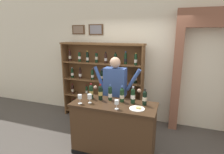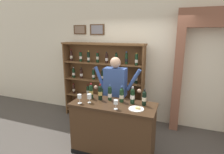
% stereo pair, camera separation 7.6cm
% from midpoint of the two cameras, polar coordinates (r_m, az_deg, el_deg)
% --- Properties ---
extents(ground_plane, '(14.00, 14.00, 0.02)m').
position_cam_midpoint_polar(ground_plane, '(3.71, -0.59, -22.24)').
color(ground_plane, '#47423D').
extents(back_wall, '(12.00, 0.19, 3.48)m').
position_cam_midpoint_polar(back_wall, '(4.55, 6.32, 8.24)').
color(back_wall, beige).
rests_on(back_wall, ground).
extents(wine_shelf, '(2.11, 0.32, 1.93)m').
position_cam_midpoint_polar(wine_shelf, '(4.59, -3.56, -0.63)').
color(wine_shelf, brown).
rests_on(wine_shelf, ground).
extents(archway_doorway, '(1.51, 0.45, 2.64)m').
position_cam_midpoint_polar(archway_doorway, '(4.38, 28.06, 3.48)').
color(archway_doorway, brown).
rests_on(archway_doorway, ground).
extents(tasting_counter, '(1.49, 0.64, 0.96)m').
position_cam_midpoint_polar(tasting_counter, '(3.44, -0.09, -15.73)').
color(tasting_counter, '#422B19').
rests_on(tasting_counter, ground).
extents(shopkeeper, '(1.02, 0.22, 1.70)m').
position_cam_midpoint_polar(shopkeeper, '(3.76, 0.40, -3.41)').
color(shopkeeper, '#2D3347').
rests_on(shopkeeper, ground).
extents(tasting_bottle_grappa, '(0.08, 0.08, 0.29)m').
position_cam_midpoint_polar(tasting_bottle_grappa, '(3.46, -7.17, -4.40)').
color(tasting_bottle_grappa, black).
rests_on(tasting_bottle_grappa, tasting_counter).
extents(tasting_bottle_brunello, '(0.08, 0.08, 0.30)m').
position_cam_midpoint_polar(tasting_bottle_brunello, '(3.36, -4.28, -4.81)').
color(tasting_bottle_brunello, black).
rests_on(tasting_bottle_brunello, tasting_counter).
extents(tasting_bottle_prosecco, '(0.07, 0.07, 0.29)m').
position_cam_midpoint_polar(tasting_bottle_prosecco, '(3.34, -1.25, -5.03)').
color(tasting_bottle_prosecco, black).
rests_on(tasting_bottle_prosecco, tasting_counter).
extents(tasting_bottle_vin_santo, '(0.08, 0.08, 0.29)m').
position_cam_midpoint_polar(tasting_bottle_vin_santo, '(3.27, 2.47, -5.55)').
color(tasting_bottle_vin_santo, '#19381E').
rests_on(tasting_bottle_vin_santo, tasting_counter).
extents(tasting_bottle_chianti, '(0.08, 0.08, 0.30)m').
position_cam_midpoint_polar(tasting_bottle_chianti, '(3.20, 5.89, -5.73)').
color(tasting_bottle_chianti, black).
rests_on(tasting_bottle_chianti, tasting_counter).
extents(tasting_bottle_rosso, '(0.07, 0.07, 0.29)m').
position_cam_midpoint_polar(tasting_bottle_rosso, '(3.16, 9.52, -6.34)').
color(tasting_bottle_rosso, black).
rests_on(tasting_bottle_rosso, tasting_counter).
extents(wine_glass_right, '(0.07, 0.07, 0.16)m').
position_cam_midpoint_polar(wine_glass_right, '(2.97, 0.72, -7.96)').
color(wine_glass_right, silver).
rests_on(wine_glass_right, tasting_counter).
extents(wine_glass_center, '(0.08, 0.08, 0.16)m').
position_cam_midpoint_polar(wine_glass_center, '(3.25, -7.66, -6.13)').
color(wine_glass_center, silver).
rests_on(wine_glass_center, tasting_counter).
extents(wine_glass_spare, '(0.07, 0.07, 0.16)m').
position_cam_midpoint_polar(wine_glass_spare, '(3.24, -10.67, -6.18)').
color(wine_glass_spare, silver).
rests_on(wine_glass_spare, tasting_counter).
extents(cheese_plate, '(0.25, 0.25, 0.04)m').
position_cam_midpoint_polar(cheese_plate, '(3.03, 7.16, -9.74)').
color(cheese_plate, white).
rests_on(cheese_plate, tasting_counter).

